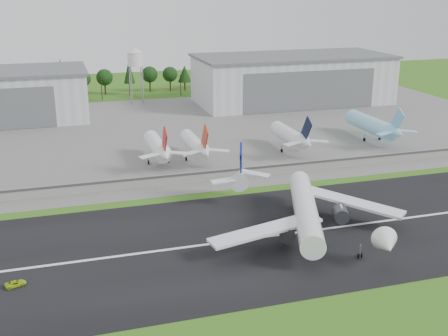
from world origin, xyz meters
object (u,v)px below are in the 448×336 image
object	(u,v)px
main_airliner	(306,215)
parked_jet_skyblue	(375,126)
parked_jet_navy	(292,137)
ground_vehicle	(16,284)
parked_jet_red_b	(196,145)
parked_jet_red_a	(159,148)

from	to	relation	value
main_airliner	parked_jet_skyblue	bearing A→B (deg)	-110.93
parked_jet_navy	parked_jet_skyblue	world-z (taller)	parked_jet_skyblue
main_airliner	ground_vehicle	world-z (taller)	main_airliner
parked_jet_navy	parked_jet_skyblue	bearing A→B (deg)	7.56
main_airliner	parked_jet_red_b	xyz separation A→B (m)	(-11.70, 66.93, 1.03)
parked_jet_red_b	parked_jet_navy	world-z (taller)	parked_jet_navy
parked_jet_red_a	parked_jet_navy	size ratio (longest dim) A/B	1.00
parked_jet_navy	parked_jet_skyblue	xyz separation A→B (m)	(37.97, 5.04, 0.27)
ground_vehicle	parked_jet_navy	size ratio (longest dim) A/B	0.14
main_airliner	parked_jet_skyblue	size ratio (longest dim) A/B	1.54
parked_jet_navy	parked_jet_red_b	bearing A→B (deg)	-179.92
ground_vehicle	parked_jet_red_a	xyz separation A→B (m)	(44.18, 74.09, 5.45)
parked_jet_red_a	parked_jet_red_b	xyz separation A→B (m)	(13.57, -0.04, -0.22)
parked_jet_red_b	parked_jet_skyblue	xyz separation A→B (m)	(74.86, 5.09, 0.55)
ground_vehicle	parked_jet_red_a	world-z (taller)	parked_jet_red_a
parked_jet_red_a	parked_jet_red_b	size ratio (longest dim) A/B	1.00
ground_vehicle	parked_jet_red_b	bearing A→B (deg)	-54.32
parked_jet_red_a	parked_jet_red_b	distance (m)	13.58
main_airliner	parked_jet_red_b	size ratio (longest dim) A/B	1.84
parked_jet_red_b	parked_jet_skyblue	size ratio (longest dim) A/B	0.84
main_airliner	parked_jet_red_a	xyz separation A→B (m)	(-25.27, 66.97, 1.25)
parked_jet_red_b	parked_jet_skyblue	world-z (taller)	parked_jet_skyblue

